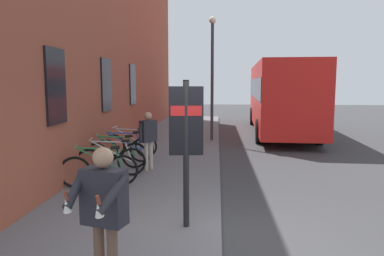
# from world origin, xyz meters

# --- Properties ---
(ground) EXTENTS (60.00, 60.00, 0.00)m
(ground) POSITION_xyz_m (6.00, -1.00, 0.00)
(ground) COLOR #38383A
(sidewalk_pavement) EXTENTS (24.00, 3.50, 0.12)m
(sidewalk_pavement) POSITION_xyz_m (8.00, 1.75, 0.06)
(sidewalk_pavement) COLOR slate
(sidewalk_pavement) RESTS_ON ground
(station_facade) EXTENTS (22.00, 0.65, 9.04)m
(station_facade) POSITION_xyz_m (8.99, 3.80, 4.51)
(station_facade) COLOR brown
(station_facade) RESTS_ON ground
(bicycle_end_of_row) EXTENTS (0.58, 1.74, 0.97)m
(bicycle_end_of_row) POSITION_xyz_m (2.42, 2.74, 0.51)
(bicycle_end_of_row) COLOR black
(bicycle_end_of_row) RESTS_ON sidewalk_pavement
(bicycle_leaning_wall) EXTENTS (0.53, 1.75, 0.97)m
(bicycle_leaning_wall) POSITION_xyz_m (3.35, 2.75, 0.51)
(bicycle_leaning_wall) COLOR black
(bicycle_leaning_wall) RESTS_ON sidewalk_pavement
(bicycle_far_end) EXTENTS (0.48, 1.76, 0.97)m
(bicycle_far_end) POSITION_xyz_m (4.19, 2.86, 0.51)
(bicycle_far_end) COLOR black
(bicycle_far_end) RESTS_ON sidewalk_pavement
(bicycle_nearest_sign) EXTENTS (0.62, 1.72, 0.97)m
(bicycle_nearest_sign) POSITION_xyz_m (4.92, 2.81, 0.51)
(bicycle_nearest_sign) COLOR black
(bicycle_nearest_sign) RESTS_ON sidewalk_pavement
(bicycle_mid_rack) EXTENTS (0.48, 1.77, 0.97)m
(bicycle_mid_rack) POSITION_xyz_m (5.77, 2.84, 0.51)
(bicycle_mid_rack) COLOR black
(bicycle_mid_rack) RESTS_ON sidewalk_pavement
(transit_info_sign) EXTENTS (0.14, 0.56, 2.40)m
(transit_info_sign) POSITION_xyz_m (0.26, 0.58, 1.72)
(transit_info_sign) COLOR black
(transit_info_sign) RESTS_ON sidewalk_pavement
(city_bus) EXTENTS (10.62, 3.10, 3.35)m
(city_bus) POSITION_xyz_m (12.70, -3.00, 1.92)
(city_bus) COLOR red
(city_bus) RESTS_ON ground
(pedestrian_near_bus) EXTENTS (0.49, 0.46, 1.57)m
(pedestrian_near_bus) POSITION_xyz_m (4.11, 1.93, 1.08)
(pedestrian_near_bus) COLOR #B2A599
(pedestrian_near_bus) RESTS_ON sidewalk_pavement
(tourist_with_hotdogs) EXTENTS (0.67, 0.66, 1.68)m
(tourist_with_hotdogs) POSITION_xyz_m (-1.77, 1.31, 1.15)
(tourist_with_hotdogs) COLOR brown
(tourist_with_hotdogs) RESTS_ON sidewalk_pavement
(street_lamp) EXTENTS (0.28, 0.28, 4.94)m
(street_lamp) POSITION_xyz_m (9.33, 0.30, 3.07)
(street_lamp) COLOR #333338
(street_lamp) RESTS_ON sidewalk_pavement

